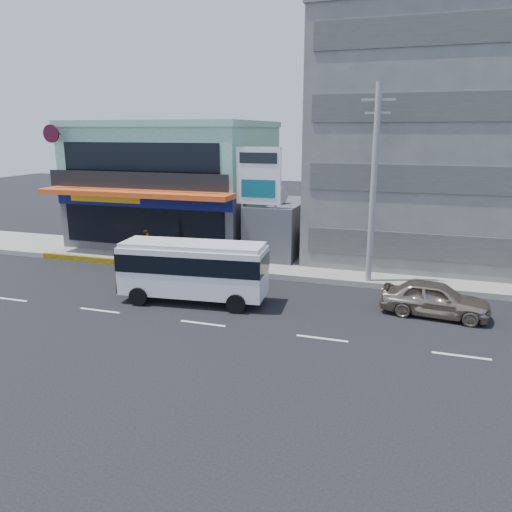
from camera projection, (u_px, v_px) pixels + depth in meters
The scene contains 11 objects.
ground at pixel (203, 324), 20.70m from camera, with size 120.00×120.00×0.00m, color black.
sidewalk at pixel (353, 271), 27.94m from camera, with size 70.00×5.00×0.30m, color gray.
shop_building at pixel (177, 186), 34.98m from camera, with size 12.40×11.70×8.00m.
concrete_building at pixel (455, 144), 29.85m from camera, with size 16.00×12.00×14.00m, color gray.
gap_structure at pixel (280, 229), 31.35m from camera, with size 3.00×6.00×3.50m, color #48494D.
satellite_dish at pixel (276, 203), 29.98m from camera, with size 1.50×1.50×0.15m, color slate.
billboard at pixel (259, 183), 28.14m from camera, with size 2.60×0.18×6.90m.
utility_pole_near at pixel (373, 186), 24.48m from camera, with size 1.60×0.30×10.00m.
minibus at pixel (193, 267), 22.97m from camera, with size 6.93×2.90×2.83m.
sedan at pixel (435, 299), 21.44m from camera, with size 1.81×4.50×1.53m, color tan.
motorcycle_rider at pixel (148, 256), 28.71m from camera, with size 1.89×1.05×2.29m.
Camera 1 is at (8.06, -17.77, 7.78)m, focal length 35.00 mm.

